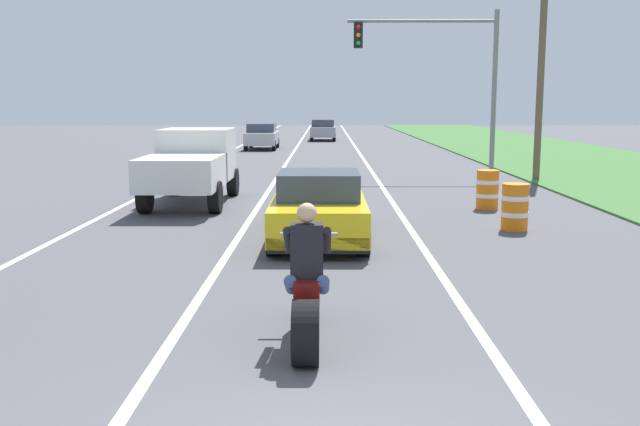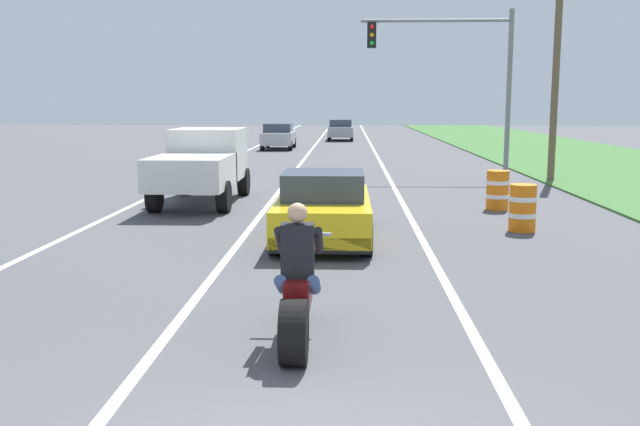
% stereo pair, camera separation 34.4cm
% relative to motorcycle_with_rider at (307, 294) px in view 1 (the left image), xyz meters
% --- Properties ---
extents(lane_stripe_left_solid, '(0.14, 120.00, 0.01)m').
position_rel_motorcycle_with_rider_xyz_m(lane_stripe_left_solid, '(-5.16, 16.90, -0.59)').
color(lane_stripe_left_solid, white).
rests_on(lane_stripe_left_solid, ground).
extents(lane_stripe_right_solid, '(0.14, 120.00, 0.01)m').
position_rel_motorcycle_with_rider_xyz_m(lane_stripe_right_solid, '(2.04, 16.90, -0.59)').
color(lane_stripe_right_solid, white).
rests_on(lane_stripe_right_solid, ground).
extents(lane_stripe_centre_dashed, '(0.14, 120.00, 0.01)m').
position_rel_motorcycle_with_rider_xyz_m(lane_stripe_centre_dashed, '(-1.56, 16.90, -0.59)').
color(lane_stripe_centre_dashed, white).
rests_on(lane_stripe_centre_dashed, ground).
extents(motorcycle_with_rider, '(0.70, 2.21, 1.62)m').
position_rel_motorcycle_with_rider_xyz_m(motorcycle_with_rider, '(0.00, 0.00, 0.00)').
color(motorcycle_with_rider, black).
rests_on(motorcycle_with_rider, ground).
extents(sports_car_yellow, '(1.84, 4.30, 1.37)m').
position_rel_motorcycle_with_rider_xyz_m(sports_car_yellow, '(0.07, 6.22, 0.04)').
color(sports_car_yellow, yellow).
rests_on(sports_car_yellow, ground).
extents(pickup_truck_left_lane_white, '(2.02, 4.80, 1.98)m').
position_rel_motorcycle_with_rider_xyz_m(pickup_truck_left_lane_white, '(-3.38, 11.17, 0.51)').
color(pickup_truck_left_lane_white, silver).
rests_on(pickup_truck_left_lane_white, ground).
extents(traffic_light_mast_near, '(5.47, 0.34, 6.00)m').
position_rel_motorcycle_with_rider_xyz_m(traffic_light_mast_near, '(4.62, 18.49, 3.46)').
color(traffic_light_mast_near, gray).
rests_on(traffic_light_mast_near, ground).
extents(utility_pole_roadside, '(0.24, 0.24, 7.01)m').
position_rel_motorcycle_with_rider_xyz_m(utility_pole_roadside, '(7.57, 16.98, 2.91)').
color(utility_pole_roadside, brown).
rests_on(utility_pole_roadside, ground).
extents(construction_barrel_nearest, '(0.58, 0.58, 1.00)m').
position_rel_motorcycle_with_rider_xyz_m(construction_barrel_nearest, '(4.25, 7.27, -0.09)').
color(construction_barrel_nearest, orange).
rests_on(construction_barrel_nearest, ground).
extents(construction_barrel_mid, '(0.58, 0.58, 1.00)m').
position_rel_motorcycle_with_rider_xyz_m(construction_barrel_mid, '(4.35, 10.32, -0.09)').
color(construction_barrel_mid, orange).
rests_on(construction_barrel_mid, ground).
extents(distant_car_far_ahead, '(1.80, 4.00, 1.50)m').
position_rel_motorcycle_with_rider_xyz_m(distant_car_far_ahead, '(-3.51, 33.62, 0.18)').
color(distant_car_far_ahead, '#B2B2B7').
rests_on(distant_car_far_ahead, ground).
extents(distant_car_further_ahead, '(1.80, 4.00, 1.50)m').
position_rel_motorcycle_with_rider_xyz_m(distant_car_further_ahead, '(0.01, 43.30, 0.18)').
color(distant_car_further_ahead, '#99999E').
rests_on(distant_car_further_ahead, ground).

